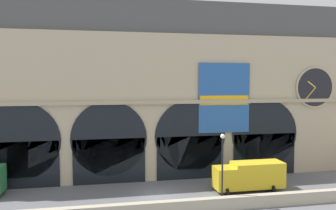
# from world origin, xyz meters

# --- Properties ---
(ground_plane) EXTENTS (200.00, 200.00, 0.00)m
(ground_plane) POSITION_xyz_m (0.00, 0.00, 0.00)
(ground_plane) COLOR slate
(quay_parapet_wall) EXTENTS (90.00, 0.70, 1.18)m
(quay_parapet_wall) POSITION_xyz_m (0.00, -4.92, 0.59)
(quay_parapet_wall) COLOR #B2A891
(quay_parapet_wall) RESTS_ON ground
(station_building) EXTENTS (49.94, 4.98, 21.41)m
(station_building) POSITION_xyz_m (0.05, 7.28, 10.36)
(station_building) COLOR #BCAD8C
(station_building) RESTS_ON ground
(box_truck_mideast) EXTENTS (7.50, 2.91, 3.12)m
(box_truck_mideast) POSITION_xyz_m (9.93, -0.51, 1.70)
(box_truck_mideast) COLOR gold
(box_truck_mideast) RESTS_ON ground
(street_lamp_quayside) EXTENTS (0.44, 0.44, 6.90)m
(street_lamp_quayside) POSITION_xyz_m (5.51, -4.12, 4.41)
(street_lamp_quayside) COLOR black
(street_lamp_quayside) RESTS_ON ground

